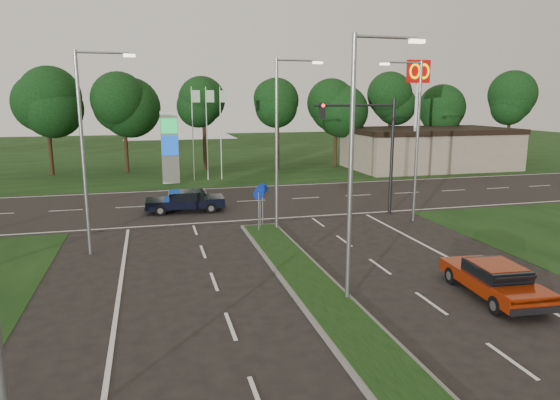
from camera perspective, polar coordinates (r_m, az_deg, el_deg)
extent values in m
cube|color=black|center=(64.96, -9.66, 5.13)|extent=(160.00, 50.00, 0.02)
cube|color=black|center=(34.52, -4.96, -0.21)|extent=(160.00, 12.00, 0.02)
cube|color=slate|center=(16.04, 7.75, -14.06)|extent=(2.00, 26.00, 0.12)
cube|color=gray|center=(53.35, 16.69, 5.63)|extent=(16.00, 9.00, 4.00)
cylinder|color=gray|center=(16.83, 8.09, 2.99)|extent=(0.16, 0.16, 9.00)
cylinder|color=gray|center=(17.22, 12.06, 17.73)|extent=(2.20, 0.10, 0.10)
cube|color=#FFF2CC|center=(17.72, 15.38, 17.07)|extent=(0.50, 0.22, 0.12)
cylinder|color=gray|center=(26.27, -0.39, 6.10)|extent=(0.16, 0.16, 9.00)
cylinder|color=gray|center=(26.52, 1.99, 15.66)|extent=(2.20, 0.10, 0.10)
cube|color=#FFF2CC|center=(26.85, 4.32, 15.37)|extent=(0.50, 0.22, 0.12)
cylinder|color=gray|center=(23.64, -21.58, 4.71)|extent=(0.16, 0.16, 9.00)
cylinder|color=gray|center=(23.49, -19.63, 15.58)|extent=(2.20, 0.10, 0.10)
cube|color=#FFF2CC|center=(23.42, -16.83, 15.52)|extent=(0.50, 0.22, 0.12)
cylinder|color=gray|center=(29.38, 15.40, 6.26)|extent=(0.16, 0.16, 9.00)
cylinder|color=gray|center=(28.81, 13.91, 15.01)|extent=(2.20, 0.10, 0.10)
cube|color=#FFF2CC|center=(28.30, 11.87, 14.96)|extent=(0.50, 0.22, 0.12)
cylinder|color=black|center=(30.99, 12.65, 4.78)|extent=(0.20, 0.20, 7.00)
cylinder|color=black|center=(29.73, 8.55, 10.65)|extent=(5.00, 0.14, 0.14)
cube|color=black|center=(29.01, 4.84, 10.12)|extent=(0.28, 0.28, 0.90)
sphere|color=#FF190C|center=(28.83, 4.97, 10.71)|extent=(0.20, 0.20, 0.20)
cylinder|color=gray|center=(26.07, -2.45, -1.52)|extent=(0.06, 0.06, 2.20)
cylinder|color=#0C26A5|center=(25.87, -2.47, 0.64)|extent=(0.56, 0.04, 0.56)
cylinder|color=gray|center=(27.09, -2.28, -1.03)|extent=(0.06, 0.06, 2.20)
cylinder|color=#0C26A5|center=(26.89, -2.30, 1.05)|extent=(0.56, 0.04, 0.56)
cylinder|color=gray|center=(27.82, -1.99, -0.69)|extent=(0.06, 0.06, 2.20)
cylinder|color=#0C26A5|center=(27.63, -2.00, 1.33)|extent=(0.56, 0.04, 0.56)
cube|color=silver|center=(42.55, -12.46, 5.84)|extent=(1.40, 0.30, 6.00)
cube|color=#0CA53F|center=(42.25, -12.56, 8.25)|extent=(1.30, 0.08, 1.20)
cube|color=#0C3FBF|center=(42.36, -12.47, 6.09)|extent=(1.30, 0.08, 1.60)
cylinder|color=silver|center=(43.59, -9.93, 7.39)|extent=(0.08, 0.08, 8.00)
cube|color=#B2D8B2|center=(43.53, -9.61, 11.61)|extent=(0.70, 0.02, 1.00)
cylinder|color=silver|center=(43.71, -8.35, 7.45)|extent=(0.08, 0.08, 8.00)
cube|color=#B2D8B2|center=(43.65, -8.01, 11.66)|extent=(0.70, 0.02, 1.00)
cylinder|color=silver|center=(43.86, -6.78, 7.50)|extent=(0.08, 0.08, 8.00)
cube|color=#B2D8B2|center=(43.81, -6.42, 11.69)|extent=(0.70, 0.02, 1.00)
cylinder|color=silver|center=(47.68, 15.25, 8.70)|extent=(0.30, 0.30, 10.00)
cube|color=#BF0C07|center=(47.70, 15.53, 13.98)|extent=(2.20, 0.35, 2.00)
torus|color=#FFC600|center=(47.29, 15.18, 14.02)|extent=(1.06, 0.16, 1.06)
torus|color=#FFC600|center=(47.74, 16.15, 13.94)|extent=(1.06, 0.16, 1.06)
cylinder|color=black|center=(49.89, -8.16, 5.86)|extent=(0.36, 0.36, 4.40)
sphere|color=black|center=(49.67, -8.30, 10.80)|extent=(6.00, 6.00, 6.00)
sphere|color=black|center=(49.50, -7.96, 11.96)|extent=(4.80, 4.80, 4.80)
cube|color=maroon|center=(19.58, 23.24, -8.54)|extent=(2.20, 4.64, 0.46)
cube|color=black|center=(19.37, 23.49, -7.39)|extent=(1.72, 2.10, 0.43)
cube|color=maroon|center=(19.30, 23.54, -6.79)|extent=(1.60, 1.73, 0.04)
cylinder|color=black|center=(20.39, 18.97, -8.17)|extent=(0.25, 0.65, 0.63)
cylinder|color=black|center=(21.23, 22.98, -7.68)|extent=(0.25, 0.65, 0.63)
cylinder|color=black|center=(18.10, 23.43, -11.01)|extent=(0.25, 0.65, 0.63)
cylinder|color=black|center=(19.05, 27.73, -10.28)|extent=(0.25, 0.65, 0.63)
cube|color=black|center=(31.84, -10.78, -0.27)|extent=(4.84, 2.11, 0.49)
cube|color=black|center=(31.75, -10.64, 0.57)|extent=(2.16, 1.73, 0.46)
cube|color=black|center=(31.71, -10.66, 0.97)|extent=(1.77, 1.62, 0.04)
cylinder|color=black|center=(31.00, -13.52, -1.19)|extent=(0.68, 0.24, 0.67)
cylinder|color=black|center=(32.76, -13.50, -0.52)|extent=(0.68, 0.24, 0.67)
cylinder|color=black|center=(31.10, -7.88, -0.94)|extent=(0.68, 0.24, 0.67)
cylinder|color=black|center=(32.85, -8.16, -0.29)|extent=(0.68, 0.24, 0.67)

